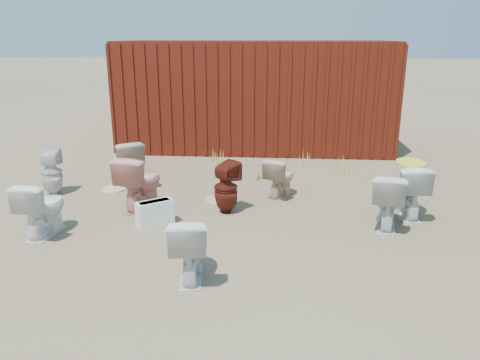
# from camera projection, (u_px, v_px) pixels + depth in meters

# --- Properties ---
(ground) EXTENTS (100.00, 100.00, 0.00)m
(ground) POSITION_uv_depth(u_px,v_px,m) (237.00, 233.00, 6.23)
(ground) COLOR brown
(ground) RESTS_ON ground
(shipping_container) EXTENTS (6.00, 2.40, 2.40)m
(shipping_container) POSITION_uv_depth(u_px,v_px,m) (255.00, 95.00, 10.82)
(shipping_container) COLOR #470C0B
(shipping_container) RESTS_ON ground
(toilet_front_a) EXTENTS (0.51, 0.78, 0.75)m
(toilet_front_a) POSITION_uv_depth(u_px,v_px,m) (43.00, 208.00, 6.07)
(toilet_front_a) COLOR white
(toilet_front_a) RESTS_ON ground
(toilet_front_pink) EXTENTS (0.66, 0.92, 0.84)m
(toilet_front_pink) POSITION_uv_depth(u_px,v_px,m) (140.00, 182.00, 6.98)
(toilet_front_pink) COLOR #F09B8B
(toilet_front_pink) RESTS_ON ground
(toilet_front_c) EXTENTS (0.49, 0.76, 0.74)m
(toilet_front_c) POSITION_uv_depth(u_px,v_px,m) (189.00, 246.00, 4.97)
(toilet_front_c) COLOR white
(toilet_front_c) RESTS_ON ground
(toilet_front_maroon) EXTENTS (0.49, 0.49, 0.77)m
(toilet_front_maroon) POSITION_uv_depth(u_px,v_px,m) (226.00, 188.00, 6.83)
(toilet_front_maroon) COLOR #5D1A10
(toilet_front_maroon) RESTS_ON ground
(toilet_front_e) EXTENTS (0.59, 0.84, 0.78)m
(toilet_front_e) POSITION_uv_depth(u_px,v_px,m) (388.00, 200.00, 6.31)
(toilet_front_e) COLOR silver
(toilet_front_e) RESTS_ON ground
(toilet_back_a) EXTENTS (0.41, 0.41, 0.75)m
(toilet_back_a) POSITION_uv_depth(u_px,v_px,m) (52.00, 172.00, 7.62)
(toilet_back_a) COLOR silver
(toilet_back_a) RESTS_ON ground
(toilet_back_beige_left) EXTENTS (0.83, 0.93, 0.82)m
(toilet_back_beige_left) POSITION_uv_depth(u_px,v_px,m) (126.00, 164.00, 8.00)
(toilet_back_beige_left) COLOR #C4AE90
(toilet_back_beige_left) RESTS_ON ground
(toilet_back_beige_right) EXTENTS (0.60, 0.74, 0.66)m
(toilet_back_beige_right) POSITION_uv_depth(u_px,v_px,m) (280.00, 177.00, 7.51)
(toilet_back_beige_right) COLOR beige
(toilet_back_beige_right) RESTS_ON ground
(toilet_back_yellowlid) EXTENTS (0.48, 0.80, 0.79)m
(toilet_back_yellowlid) POSITION_uv_depth(u_px,v_px,m) (408.00, 190.00, 6.69)
(toilet_back_yellowlid) COLOR white
(toilet_back_yellowlid) RESTS_ON ground
(yellow_lid) EXTENTS (0.40, 0.50, 0.02)m
(yellow_lid) POSITION_uv_depth(u_px,v_px,m) (411.00, 163.00, 6.57)
(yellow_lid) COLOR yellow
(yellow_lid) RESTS_ON toilet_back_yellowlid
(loose_tank) EXTENTS (0.52, 0.46, 0.35)m
(loose_tank) POSITION_uv_depth(u_px,v_px,m) (155.00, 213.00, 6.43)
(loose_tank) COLOR white
(loose_tank) RESTS_ON ground
(loose_lid_near) EXTENTS (0.42, 0.52, 0.02)m
(loose_lid_near) POSITION_uv_depth(u_px,v_px,m) (114.00, 189.00, 7.97)
(loose_lid_near) COLOR beige
(loose_lid_near) RESTS_ON ground
(loose_lid_far) EXTENTS (0.54, 0.58, 0.02)m
(loose_lid_far) POSITION_uv_depth(u_px,v_px,m) (218.00, 201.00, 7.39)
(loose_lid_far) COLOR tan
(loose_lid_far) RESTS_ON ground
(weed_clump_a) EXTENTS (0.36, 0.36, 0.30)m
(weed_clump_a) POSITION_uv_depth(u_px,v_px,m) (139.00, 162.00, 9.09)
(weed_clump_a) COLOR tan
(weed_clump_a) RESTS_ON ground
(weed_clump_b) EXTENTS (0.32, 0.32, 0.30)m
(weed_clump_b) POSITION_uv_depth(u_px,v_px,m) (263.00, 172.00, 8.43)
(weed_clump_b) COLOR tan
(weed_clump_b) RESTS_ON ground
(weed_clump_c) EXTENTS (0.36, 0.36, 0.30)m
(weed_clump_c) POSITION_uv_depth(u_px,v_px,m) (341.00, 166.00, 8.81)
(weed_clump_c) COLOR tan
(weed_clump_c) RESTS_ON ground
(weed_clump_d) EXTENTS (0.30, 0.30, 0.28)m
(weed_clump_d) POSITION_uv_depth(u_px,v_px,m) (219.00, 156.00, 9.57)
(weed_clump_d) COLOR tan
(weed_clump_d) RESTS_ON ground
(weed_clump_e) EXTENTS (0.34, 0.34, 0.27)m
(weed_clump_e) POSITION_uv_depth(u_px,v_px,m) (302.00, 158.00, 9.44)
(weed_clump_e) COLOR tan
(weed_clump_e) RESTS_ON ground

